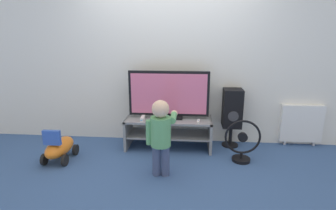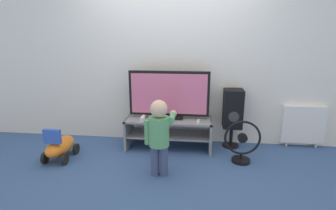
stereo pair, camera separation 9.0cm
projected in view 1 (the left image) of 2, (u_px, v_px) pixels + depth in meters
ground_plane at (167, 154)px, 3.65m from camera, size 16.00×16.00×0.00m
wall_back at (170, 56)px, 3.86m from camera, size 10.00×0.06×2.60m
tv_stand at (169, 128)px, 3.81m from camera, size 1.23×0.48×0.45m
television at (169, 95)px, 3.70m from camera, size 1.14×0.20×0.68m
game_console at (143, 118)px, 3.69m from camera, size 0.04×0.18×0.05m
remote_primary at (198, 121)px, 3.61m from camera, size 0.05×0.13×0.03m
child at (161, 132)px, 2.98m from camera, size 0.35×0.51×0.91m
speaker_tower at (232, 110)px, 3.79m from camera, size 0.27×0.28×0.86m
floor_fan at (242, 143)px, 3.39m from camera, size 0.46×0.24×0.56m
ride_on_toy at (59, 147)px, 3.44m from camera, size 0.31×0.58×0.47m
radiator at (301, 124)px, 3.87m from camera, size 0.60×0.08×0.62m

